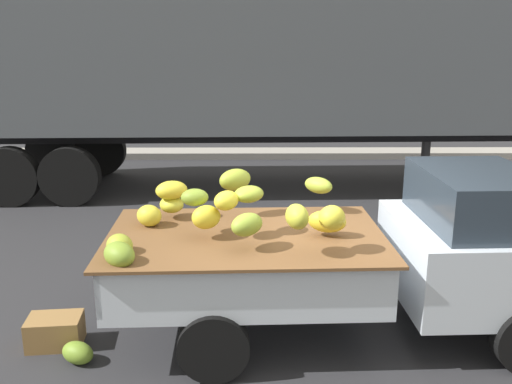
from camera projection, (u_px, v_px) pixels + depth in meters
The scene contains 6 objects.
ground at pixel (315, 335), 5.77m from camera, with size 220.00×220.00×0.00m, color #28282B.
curb_strip at pixel (277, 153), 14.49m from camera, with size 80.00×0.80×0.16m, color gray.
pickup_truck at pixel (429, 250), 5.66m from camera, with size 4.86×1.94×1.70m.
semi_trailer at pixel (262, 60), 10.89m from camera, with size 12.06×2.90×3.95m.
fallen_banana_bunch_near_tailgate at pixel (78, 353), 5.26m from camera, with size 0.33×0.22×0.21m, color olive.
produce_crate at pixel (55, 331), 5.55m from camera, with size 0.52×0.36×0.30m, color olive.
Camera 1 is at (-0.64, -5.17, 2.95)m, focal length 39.36 mm.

